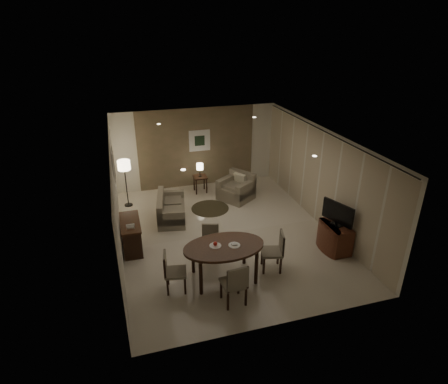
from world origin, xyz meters
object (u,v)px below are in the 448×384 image
object	(u,v)px
dining_table	(224,262)
floor_lamp	(126,184)
sofa	(171,207)
armchair	(236,187)
tv_cabinet	(335,237)
console_desk	(131,235)
chair_near	(233,282)
chair_far	(210,244)
side_table	(200,184)
chair_right	(272,252)
chair_left	(176,272)

from	to	relation	value
dining_table	floor_lamp	distance (m)	4.71
sofa	armchair	world-z (taller)	armchair
tv_cabinet	sofa	size ratio (longest dim) A/B	0.59
console_desk	chair_near	distance (m)	3.23
sofa	chair_near	bearing A→B (deg)	-161.20
dining_table	chair_far	bearing A→B (deg)	98.49
tv_cabinet	chair_far	distance (m)	3.15
side_table	chair_near	bearing A→B (deg)	-96.07
chair_near	side_table	size ratio (longest dim) A/B	1.75
chair_near	chair_right	world-z (taller)	chair_near
chair_near	sofa	xyz separation A→B (m)	(-0.64, 3.92, -0.13)
chair_near	chair_left	distance (m)	1.27
tv_cabinet	armchair	xyz separation A→B (m)	(-1.48, 3.48, 0.08)
tv_cabinet	armchair	bearing A→B (deg)	113.05
chair_right	chair_left	bearing A→B (deg)	-72.24
side_table	floor_lamp	bearing A→B (deg)	-171.32
console_desk	chair_far	xyz separation A→B (m)	(1.78, -1.05, 0.06)
chair_left	sofa	world-z (taller)	chair_left
console_desk	tv_cabinet	world-z (taller)	console_desk
chair_left	chair_right	distance (m)	2.23
floor_lamp	sofa	bearing A→B (deg)	-45.95
tv_cabinet	chair_left	bearing A→B (deg)	-174.00
chair_right	armchair	distance (m)	3.82
armchair	console_desk	bearing A→B (deg)	-95.03
dining_table	chair_far	size ratio (longest dim) A/B	2.07
armchair	chair_right	bearing A→B (deg)	-40.82
sofa	armchair	bearing A→B (deg)	-62.72
console_desk	side_table	bearing A→B (deg)	49.49
console_desk	chair_far	world-z (taller)	chair_far
chair_far	chair_right	xyz separation A→B (m)	(1.26, -0.77, 0.04)
chair_far	chair_left	distance (m)	1.31
chair_far	side_table	bearing A→B (deg)	97.23
chair_right	sofa	world-z (taller)	chair_right
chair_right	floor_lamp	world-z (taller)	floor_lamp
sofa	console_desk	bearing A→B (deg)	145.90
dining_table	chair_right	size ratio (longest dim) A/B	1.88
chair_left	tv_cabinet	bearing A→B (deg)	-74.39
chair_right	floor_lamp	size ratio (longest dim) A/B	0.64
console_desk	chair_near	bearing A→B (deg)	-55.00
side_table	dining_table	bearing A→B (deg)	-96.64
side_table	armchair	bearing A→B (deg)	-42.03
floor_lamp	chair_right	bearing A→B (deg)	-55.24
chair_right	sofa	size ratio (longest dim) A/B	0.62
dining_table	sofa	world-z (taller)	dining_table
armchair	floor_lamp	xyz separation A→B (m)	(-3.37, 0.51, 0.32)
chair_near	chair_left	xyz separation A→B (m)	(-1.05, 0.72, -0.03)
dining_table	chair_near	world-z (taller)	chair_near
armchair	side_table	size ratio (longest dim) A/B	1.72
tv_cabinet	chair_near	size ratio (longest dim) A/B	0.93
console_desk	floor_lamp	size ratio (longest dim) A/B	0.81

